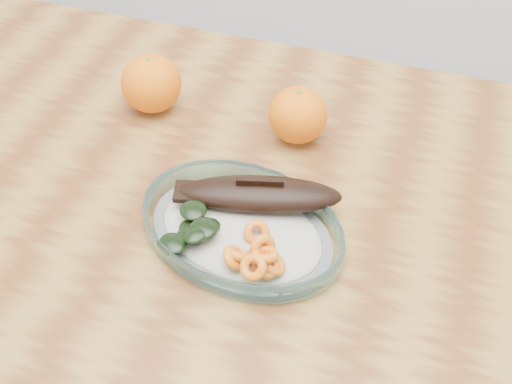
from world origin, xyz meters
TOP-DOWN VIEW (x-y plane):
  - dining_table at (0.00, 0.00)m, footprint 1.20×0.80m
  - plated_meal at (0.04, -0.04)m, footprint 0.58×0.58m
  - orange_left at (-0.18, 0.16)m, footprint 0.09×0.09m
  - orange_right at (0.05, 0.16)m, footprint 0.08×0.08m

SIDE VIEW (x-z plane):
  - dining_table at x=0.00m, z-range 0.28..1.03m
  - plated_meal at x=0.04m, z-range 0.73..0.81m
  - orange_right at x=0.05m, z-range 0.75..0.83m
  - orange_left at x=-0.18m, z-range 0.75..0.84m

